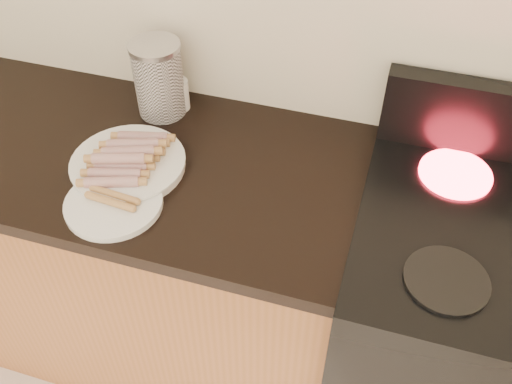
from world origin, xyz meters
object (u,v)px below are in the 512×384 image
(canister, at_px, (159,79))
(mug, at_px, (177,95))
(stove, at_px, (474,345))
(main_plate, at_px, (128,165))
(side_plate, at_px, (114,203))

(canister, relative_size, mug, 2.43)
(stove, distance_m, mug, 1.09)
(stove, xyz_separation_m, mug, (-0.95, 0.24, 0.49))
(stove, xyz_separation_m, main_plate, (-0.97, -0.03, 0.45))
(side_plate, relative_size, mug, 2.65)
(stove, relative_size, mug, 10.31)
(main_plate, bearing_deg, stove, 1.95)
(canister, distance_m, mug, 0.08)
(side_plate, height_order, canister, canister)
(canister, height_order, mug, canister)
(stove, distance_m, canister, 1.15)
(side_plate, distance_m, canister, 0.40)
(stove, bearing_deg, canister, 167.59)
(main_plate, distance_m, side_plate, 0.13)
(stove, distance_m, side_plate, 1.06)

